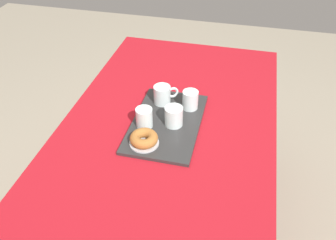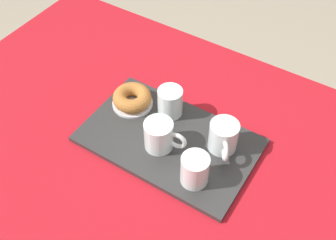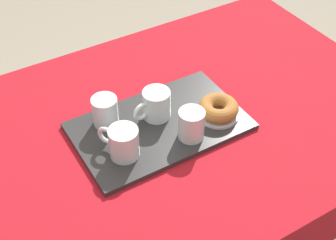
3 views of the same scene
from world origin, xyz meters
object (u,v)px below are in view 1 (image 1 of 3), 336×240
object	(u,v)px
serving_tray	(167,123)
sugar_donut_left	(144,138)
dining_table	(170,135)
donut_plate_left	(144,143)
tea_mug_right	(163,95)
water_glass_far	(144,118)
water_glass_near	(190,101)
tea_mug_left	(174,116)

from	to	relation	value
serving_tray	sugar_donut_left	size ratio (longest dim) A/B	4.17
dining_table	sugar_donut_left	world-z (taller)	sugar_donut_left
dining_table	donut_plate_left	distance (m)	0.23
tea_mug_right	sugar_donut_left	distance (m)	0.30
water_glass_far	water_glass_near	bearing A→B (deg)	136.73
tea_mug_right	water_glass_near	world-z (taller)	same
dining_table	donut_plate_left	size ratio (longest dim) A/B	12.90
water_glass_near	sugar_donut_left	world-z (taller)	water_glass_near
dining_table	tea_mug_right	distance (m)	0.19
dining_table	donut_plate_left	bearing A→B (deg)	-17.58
tea_mug_left	water_glass_near	size ratio (longest dim) A/B	1.38
serving_tray	sugar_donut_left	world-z (taller)	sugar_donut_left
sugar_donut_left	tea_mug_right	bearing A→B (deg)	179.71
dining_table	water_glass_far	size ratio (longest dim) A/B	17.93
tea_mug_right	water_glass_far	size ratio (longest dim) A/B	1.28
dining_table	water_glass_far	bearing A→B (deg)	-48.69
tea_mug_left	serving_tray	bearing A→B (deg)	-104.37
water_glass_near	sugar_donut_left	bearing A→B (deg)	-25.02
water_glass_near	water_glass_far	distance (m)	0.24
serving_tray	water_glass_near	size ratio (longest dim) A/B	5.50
water_glass_far	sugar_donut_left	size ratio (longest dim) A/B	0.76
water_glass_far	donut_plate_left	world-z (taller)	water_glass_far
dining_table	water_glass_near	distance (m)	0.19
water_glass_far	sugar_donut_left	bearing A→B (deg)	15.61
dining_table	water_glass_near	xyz separation A→B (m)	(-0.09, 0.07, 0.14)
tea_mug_left	sugar_donut_left	world-z (taller)	tea_mug_left
serving_tray	tea_mug_right	xyz separation A→B (m)	(-0.14, -0.05, 0.05)
tea_mug_right	water_glass_near	xyz separation A→B (m)	(0.01, 0.13, -0.00)
donut_plate_left	dining_table	bearing A→B (deg)	162.42
dining_table	donut_plate_left	world-z (taller)	donut_plate_left
water_glass_near	water_glass_far	size ratio (longest dim) A/B	1.00
water_glass_near	dining_table	bearing A→B (deg)	-37.69
serving_tray	water_glass_far	xyz separation A→B (m)	(0.05, -0.09, 0.05)
donut_plate_left	serving_tray	bearing A→B (deg)	161.54
tea_mug_left	donut_plate_left	distance (m)	0.18
serving_tray	sugar_donut_left	bearing A→B (deg)	-18.46
water_glass_near	water_glass_far	bearing A→B (deg)	-43.27
tea_mug_left	water_glass_near	distance (m)	0.14
tea_mug_left	water_glass_far	size ratio (longest dim) A/B	1.38
serving_tray	tea_mug_left	distance (m)	0.06
water_glass_near	sugar_donut_left	size ratio (longest dim) A/B	0.76
dining_table	tea_mug_left	world-z (taller)	tea_mug_left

